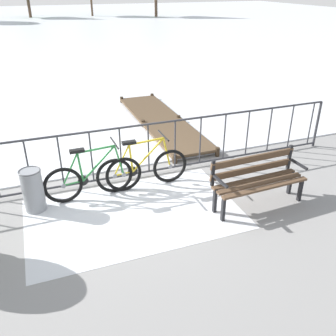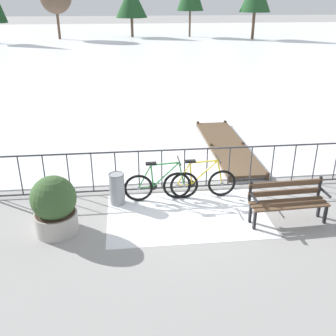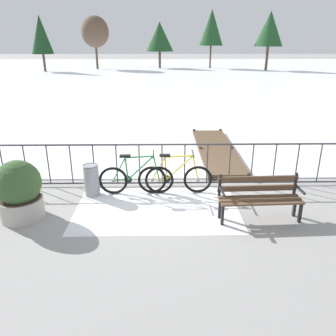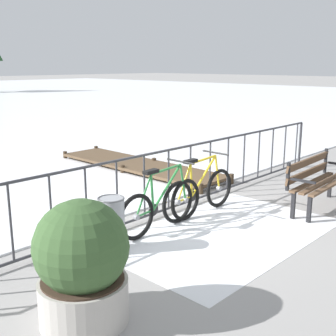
# 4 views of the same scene
# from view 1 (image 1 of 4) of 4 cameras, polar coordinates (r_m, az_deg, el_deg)

# --- Properties ---
(ground_plane) EXTENTS (160.00, 160.00, 0.00)m
(ground_plane) POSITION_cam_1_polar(r_m,az_deg,el_deg) (7.07, -7.11, -1.78)
(ground_plane) COLOR gray
(frozen_pond) EXTENTS (80.00, 56.00, 0.03)m
(frozen_pond) POSITION_cam_1_polar(r_m,az_deg,el_deg) (34.64, -19.57, 20.19)
(frozen_pond) COLOR white
(frozen_pond) RESTS_ON ground
(snow_patch) EXTENTS (3.41, 2.12, 0.01)m
(snow_patch) POSITION_cam_1_polar(r_m,az_deg,el_deg) (6.05, -5.28, -7.09)
(snow_patch) COLOR white
(snow_patch) RESTS_ON ground
(railing_fence) EXTENTS (9.06, 0.06, 1.07)m
(railing_fence) POSITION_cam_1_polar(r_m,az_deg,el_deg) (6.82, -7.38, 2.34)
(railing_fence) COLOR #38383D
(railing_fence) RESTS_ON ground
(bicycle_near_railing) EXTENTS (1.71, 0.52, 0.97)m
(bicycle_near_railing) POSITION_cam_1_polar(r_m,az_deg,el_deg) (6.43, -11.47, -1.52)
(bicycle_near_railing) COLOR black
(bicycle_near_railing) RESTS_ON ground
(bicycle_second) EXTENTS (1.71, 0.52, 0.97)m
(bicycle_second) POSITION_cam_1_polar(r_m,az_deg,el_deg) (6.62, -3.97, -0.15)
(bicycle_second) COLOR black
(bicycle_second) RESTS_ON ground
(park_bench) EXTENTS (1.62, 0.55, 0.89)m
(park_bench) POSITION_cam_1_polar(r_m,az_deg,el_deg) (6.22, 13.70, -1.34)
(park_bench) COLOR brown
(park_bench) RESTS_ON ground
(trash_bin) EXTENTS (0.35, 0.35, 0.73)m
(trash_bin) POSITION_cam_1_polar(r_m,az_deg,el_deg) (6.33, -20.29, -3.23)
(trash_bin) COLOR gray
(trash_bin) RESTS_ON ground
(wooden_dock) EXTENTS (1.10, 4.56, 0.20)m
(wooden_dock) POSITION_cam_1_polar(r_m,az_deg,el_deg) (9.68, -1.08, 7.39)
(wooden_dock) COLOR brown
(wooden_dock) RESTS_ON ground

